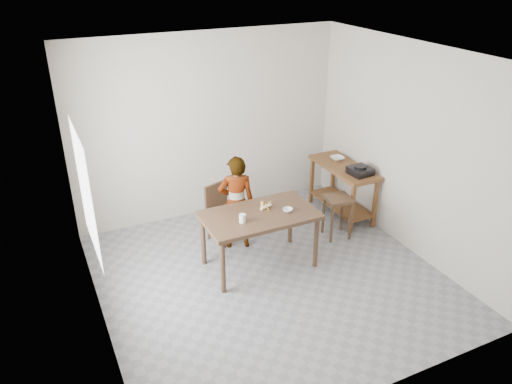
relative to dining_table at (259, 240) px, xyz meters
name	(u,v)px	position (x,y,z in m)	size (l,w,h in m)	color
floor	(270,278)	(0.00, -0.30, -0.40)	(4.00, 4.00, 0.04)	gray
ceiling	(273,54)	(0.00, -0.30, 2.35)	(4.00, 4.00, 0.04)	white
wall_back	(208,126)	(0.00, 1.72, 0.98)	(4.00, 0.04, 2.70)	beige
wall_front	(387,273)	(0.00, -2.32, 0.98)	(4.00, 0.04, 2.70)	beige
wall_left	(86,215)	(-2.02, -0.30, 0.98)	(0.04, 4.00, 2.70)	beige
wall_right	(412,150)	(2.02, -0.30, 0.98)	(0.04, 4.00, 2.70)	beige
window_pane	(85,192)	(-1.97, -0.10, 1.12)	(0.02, 1.10, 1.30)	white
dining_table	(259,240)	(0.00, 0.00, 0.00)	(1.40, 0.80, 0.75)	#442F1E
prep_counter	(342,190)	(1.72, 0.70, 0.03)	(0.50, 1.20, 0.80)	brown
child	(236,203)	(-0.07, 0.55, 0.28)	(0.48, 0.32, 1.31)	white
dining_chair	(225,214)	(-0.15, 0.79, 0.02)	(0.39, 0.39, 0.80)	#442F1E
stool	(337,217)	(1.29, 0.19, -0.07)	(0.34, 0.34, 0.61)	#442F1E
glass_tumbler	(242,218)	(-0.27, -0.10, 0.43)	(0.08, 0.08, 0.10)	white
small_bowl	(288,210)	(0.34, -0.10, 0.39)	(0.12, 0.12, 0.04)	silver
banana	(266,206)	(0.13, 0.08, 0.41)	(0.18, 0.13, 0.06)	yellow
serving_bowl	(337,158)	(1.76, 0.94, 0.45)	(0.20, 0.20, 0.05)	silver
gas_burner	(360,171)	(1.76, 0.36, 0.47)	(0.30, 0.30, 0.10)	black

